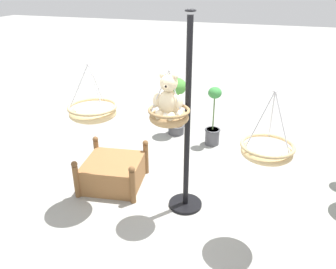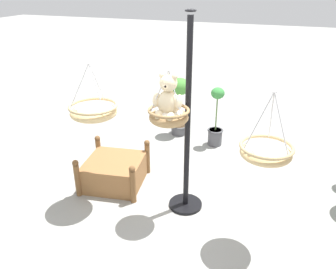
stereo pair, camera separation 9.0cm
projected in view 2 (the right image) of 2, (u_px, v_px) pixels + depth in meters
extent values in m
plane|color=gray|center=(168.00, 204.00, 4.55)|extent=(40.00, 40.00, 0.00)
cylinder|color=black|center=(188.00, 122.00, 4.00)|extent=(0.07, 0.07, 2.43)
cylinder|color=black|center=(185.00, 204.00, 4.51)|extent=(0.44, 0.44, 0.04)
torus|color=black|center=(191.00, 10.00, 3.47)|extent=(0.12, 0.12, 0.02)
ellipsoid|color=#A37F51|center=(169.00, 117.00, 3.78)|extent=(0.45, 0.45, 0.19)
torus|color=olive|center=(169.00, 110.00, 3.74)|extent=(0.47, 0.47, 0.04)
ellipsoid|color=silver|center=(169.00, 116.00, 3.77)|extent=(0.39, 0.39, 0.15)
cylinder|color=#B7B7BC|center=(159.00, 91.00, 3.63)|extent=(0.19, 0.12, 0.46)
cylinder|color=#B7B7BC|center=(175.00, 93.00, 3.57)|extent=(0.19, 0.12, 0.46)
cylinder|color=#B7B7BC|center=(172.00, 88.00, 3.73)|extent=(0.01, 0.22, 0.46)
torus|color=#B7B7BC|center=(169.00, 70.00, 3.55)|extent=(0.06, 0.06, 0.01)
ellipsoid|color=beige|center=(168.00, 103.00, 3.70)|extent=(0.25, 0.21, 0.30)
sphere|color=beige|center=(168.00, 83.00, 3.60)|extent=(0.25, 0.25, 0.19)
ellipsoid|color=beige|center=(166.00, 86.00, 3.55)|extent=(0.10, 0.09, 0.06)
sphere|color=black|center=(165.00, 86.00, 3.52)|extent=(0.03, 0.03, 0.03)
sphere|color=beige|center=(174.00, 76.00, 3.55)|extent=(0.07, 0.07, 0.07)
sphere|color=beige|center=(163.00, 75.00, 3.59)|extent=(0.07, 0.07, 0.07)
ellipsoid|color=beige|center=(179.00, 102.00, 3.61)|extent=(0.08, 0.14, 0.19)
ellipsoid|color=beige|center=(156.00, 99.00, 3.69)|extent=(0.08, 0.14, 0.19)
ellipsoid|color=beige|center=(171.00, 116.00, 3.63)|extent=(0.09, 0.17, 0.09)
ellipsoid|color=beige|center=(159.00, 115.00, 3.67)|extent=(0.09, 0.17, 0.09)
ellipsoid|color=tan|center=(266.00, 153.00, 3.41)|extent=(0.52, 0.52, 0.16)
torus|color=tan|center=(267.00, 147.00, 3.38)|extent=(0.55, 0.55, 0.04)
ellipsoid|color=silver|center=(266.00, 152.00, 3.40)|extent=(0.46, 0.46, 0.13)
cylinder|color=#B7B7BC|center=(259.00, 121.00, 3.23)|extent=(0.22, 0.14, 0.58)
cylinder|color=#B7B7BC|center=(281.00, 124.00, 3.17)|extent=(0.22, 0.14, 0.58)
cylinder|color=#B7B7BC|center=(271.00, 116.00, 3.36)|extent=(0.01, 0.25, 0.58)
torus|color=#B7B7BC|center=(274.00, 92.00, 3.13)|extent=(0.06, 0.06, 0.01)
ellipsoid|color=tan|center=(94.00, 112.00, 4.07)|extent=(0.57, 0.57, 0.18)
torus|color=tan|center=(93.00, 106.00, 4.04)|extent=(0.59, 0.59, 0.04)
ellipsoid|color=silver|center=(94.00, 111.00, 4.07)|extent=(0.50, 0.50, 0.15)
cylinder|color=#B7B7BC|center=(80.00, 86.00, 3.91)|extent=(0.24, 0.15, 0.52)
cylinder|color=#B7B7BC|center=(97.00, 88.00, 3.84)|extent=(0.24, 0.15, 0.52)
cylinder|color=#B7B7BC|center=(97.00, 82.00, 4.04)|extent=(0.01, 0.27, 0.52)
torus|color=#B7B7BC|center=(89.00, 63.00, 3.82)|extent=(0.06, 0.06, 0.01)
cube|color=olive|center=(115.00, 172.00, 4.93)|extent=(0.90, 0.89, 0.38)
cube|color=#382819|center=(114.00, 162.00, 4.86)|extent=(0.79, 0.78, 0.06)
cylinder|color=brown|center=(133.00, 187.00, 4.49)|extent=(0.08, 0.08, 0.48)
cylinder|color=brown|center=(78.00, 180.00, 4.63)|extent=(0.08, 0.08, 0.48)
cylinder|color=brown|center=(147.00, 159.00, 5.19)|extent=(0.08, 0.08, 0.48)
cylinder|color=brown|center=(99.00, 154.00, 5.33)|extent=(0.08, 0.08, 0.48)
sphere|color=brown|center=(132.00, 169.00, 4.38)|extent=(0.09, 0.09, 0.09)
sphere|color=brown|center=(75.00, 163.00, 4.52)|extent=(0.09, 0.09, 0.09)
sphere|color=brown|center=(147.00, 143.00, 5.07)|extent=(0.09, 0.09, 0.09)
sphere|color=brown|center=(97.00, 138.00, 5.21)|extent=(0.09, 0.09, 0.09)
cylinder|color=#4C4C51|center=(179.00, 129.00, 6.57)|extent=(0.30, 0.30, 0.17)
torus|color=#444449|center=(179.00, 126.00, 6.53)|extent=(0.34, 0.34, 0.03)
cylinder|color=#382819|center=(179.00, 126.00, 6.54)|extent=(0.27, 0.27, 0.03)
cylinder|color=#4C6B38|center=(179.00, 110.00, 6.40)|extent=(0.02, 0.02, 0.63)
ellipsoid|color=#478E38|center=(180.00, 87.00, 6.20)|extent=(0.37, 0.37, 0.32)
cylinder|color=#4C4C51|center=(215.00, 137.00, 6.11)|extent=(0.25, 0.25, 0.30)
torus|color=#444449|center=(215.00, 130.00, 6.05)|extent=(0.29, 0.29, 0.03)
cylinder|color=#382819|center=(215.00, 130.00, 6.05)|extent=(0.22, 0.22, 0.03)
cylinder|color=#4C6B38|center=(216.00, 114.00, 5.92)|extent=(0.02, 0.02, 0.59)
ellipsoid|color=#38843D|center=(218.00, 93.00, 5.75)|extent=(0.23, 0.23, 0.20)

